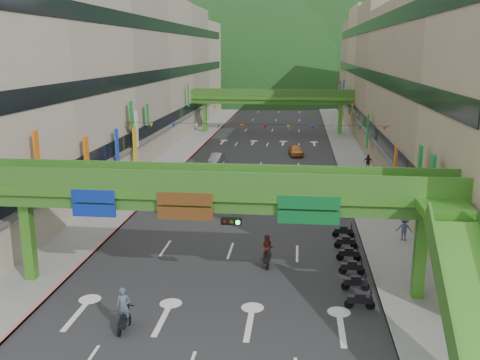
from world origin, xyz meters
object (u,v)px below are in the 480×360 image
Objects in this scene: scooter_rider_near at (124,311)px; car_yellow at (296,150)px; pedestrian_red at (380,185)px; overpass_near at (232,205)px; scooter_rider_mid at (268,250)px; car_silver at (216,159)px.

car_yellow is (7.87, 45.24, -0.36)m from scooter_rider_near.
scooter_rider_near reaches higher than pedestrian_red.
pedestrian_red is at bearing 59.79° from scooter_rider_near.
overpass_near is at bearing -136.30° from pedestrian_red.
pedestrian_red is at bearing 63.94° from overpass_near.
scooter_rider_near is 10.80m from scooter_rider_mid.
overpass_near is 6.95× the size of car_yellow.
pedestrian_red is at bearing 62.97° from scooter_rider_mid.
overpass_near reaches higher than scooter_rider_near.
pedestrian_red is (11.27, 23.04, -4.41)m from overpass_near.
overpass_near is 26.02m from pedestrian_red.
car_yellow is 2.52× the size of pedestrian_red.
scooter_rider_mid is 31.54m from car_silver.
pedestrian_red is (9.56, 18.73, -0.29)m from scooter_rider_mid.
car_silver is 11.15m from car_yellow.
overpass_near is at bearing -74.82° from car_silver.
overpass_near is 35.68m from car_silver.
scooter_rider_mid is (1.71, 4.31, -4.12)m from overpass_near.
pedestrian_red is (8.09, -17.82, 0.11)m from car_yellow.
scooter_rider_near is at bearing -140.44° from pedestrian_red.
car_silver is at bearing -155.32° from car_yellow.
overpass_near is 17.55× the size of pedestrian_red.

